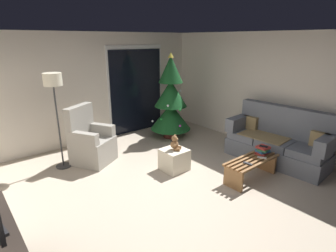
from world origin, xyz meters
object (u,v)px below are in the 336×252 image
remote_white (262,158)px  ottoman (174,160)px  cell_phone (264,146)px  teddy_bear_chestnut (175,144)px  armchair (91,143)px  couch (278,142)px  book_stack (263,150)px  floor_lamp (54,89)px  remote_graphite (248,164)px  christmas_tree (171,101)px  coffee_table (251,166)px

remote_white → ottoman: bearing=100.5°
cell_phone → teddy_bear_chestnut: bearing=114.3°
armchair → ottoman: size_ratio=2.57×
couch → book_stack: (-0.70, -0.10, 0.05)m
remote_white → floor_lamp: size_ratio=0.09×
remote_graphite → christmas_tree: size_ratio=0.08×
remote_white → teddy_bear_chestnut: bearing=100.5°
book_stack → christmas_tree: 2.56m
couch → christmas_tree: bearing=107.2°
armchair → ottoman: armchair is taller
armchair → cell_phone: bearing=-48.1°
couch → floor_lamp: size_ratio=1.11×
ottoman → teddy_bear_chestnut: 0.32m
armchair → book_stack: bearing=-47.9°
cell_phone → christmas_tree: christmas_tree is taller
remote_graphite → teddy_bear_chestnut: bearing=-70.8°
remote_white → remote_graphite: bearing=149.8°
cell_phone → teddy_bear_chestnut: teddy_bear_chestnut is taller
remote_graphite → floor_lamp: 3.58m
coffee_table → remote_graphite: bearing=-161.8°
couch → coffee_table: couch is taller
remote_white → cell_phone: 0.24m
armchair → ottoman: 1.69m
book_stack → ottoman: book_stack is taller
remote_graphite → remote_white: bearing=171.5°
coffee_table → remote_white: remote_white is taller
coffee_table → remote_graphite: (-0.23, -0.08, 0.14)m
book_stack → teddy_bear_chestnut: size_ratio=0.96×
coffee_table → armchair: 3.05m
remote_white → floor_lamp: 3.83m
couch → coffee_table: (-1.05, -0.11, -0.15)m
coffee_table → remote_graphite: size_ratio=7.05×
christmas_tree → ottoman: christmas_tree is taller
armchair → ottoman: (1.04, -1.31, -0.20)m
remote_graphite → cell_phone: size_ratio=1.08×
coffee_table → teddy_bear_chestnut: teddy_bear_chestnut is taller
book_stack → christmas_tree: (-0.05, 2.52, 0.46)m
remote_graphite → floor_lamp: bearing=-57.4°
remote_graphite → cell_phone: bearing=-178.3°
armchair → remote_white: bearing=-51.5°
armchair → teddy_bear_chestnut: (1.05, -1.32, 0.12)m
christmas_tree → ottoman: size_ratio=4.66×
couch → coffee_table: size_ratio=1.80×
floor_lamp → ottoman: bearing=-42.8°
remote_white → armchair: 3.22m
book_stack → teddy_bear_chestnut: 1.58m
ottoman → christmas_tree: bearing=52.2°
coffee_table → remote_white: size_ratio=7.05×
remote_graphite → christmas_tree: 2.71m
christmas_tree → cell_phone: bearing=-89.1°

